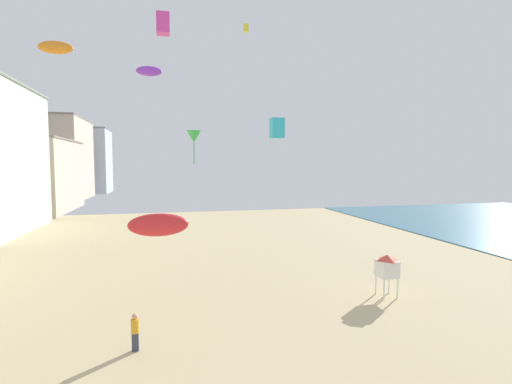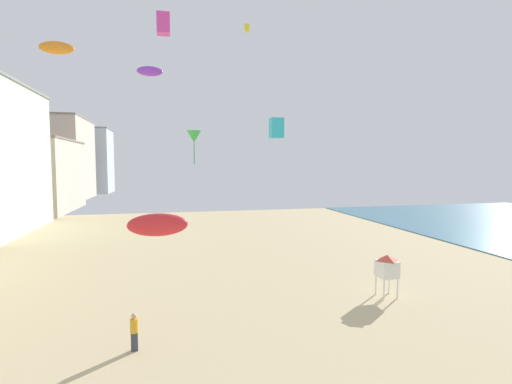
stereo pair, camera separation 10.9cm
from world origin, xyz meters
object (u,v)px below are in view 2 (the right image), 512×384
at_px(kite_red_parafoil, 158,225).
at_px(kite_green_delta, 194,137).
at_px(kite_purple_parafoil, 150,71).
at_px(kite_magenta_box, 163,24).
at_px(kite_flyer, 134,330).
at_px(kite_yellow_box, 247,28).
at_px(lifeguard_stand, 387,266).
at_px(kite_orange_parafoil, 57,48).
at_px(kite_cyan_box, 276,128).

bearing_deg(kite_red_parafoil, kite_green_delta, 76.26).
distance_m(kite_purple_parafoil, kite_magenta_box, 13.38).
bearing_deg(kite_purple_parafoil, kite_flyer, -89.17).
relative_size(kite_yellow_box, kite_purple_parafoil, 0.31).
xyz_separation_m(lifeguard_stand, kite_yellow_box, (-3.86, 23.26, 21.71)).
height_order(kite_purple_parafoil, kite_green_delta, kite_purple_parafoil).
xyz_separation_m(kite_orange_parafoil, kite_magenta_box, (8.77, -5.71, 0.61)).
relative_size(kite_yellow_box, kite_cyan_box, 0.90).
xyz_separation_m(kite_purple_parafoil, kite_magenta_box, (1.66, -13.27, 0.33)).
xyz_separation_m(kite_purple_parafoil, kite_green_delta, (3.64, -15.71, -8.07)).
xyz_separation_m(kite_yellow_box, kite_cyan_box, (-3.83, -25.78, -13.86)).
distance_m(lifeguard_stand, kite_orange_parafoil, 30.85).
xyz_separation_m(kite_cyan_box, kite_green_delta, (-3.29, 9.47, 0.22)).
bearing_deg(kite_red_parafoil, kite_cyan_box, -2.63).
xyz_separation_m(kite_green_delta, kite_magenta_box, (-1.99, 2.44, 8.41)).
bearing_deg(kite_orange_parafoil, kite_cyan_box, -51.45).
relative_size(lifeguard_stand, kite_orange_parafoil, 0.93).
xyz_separation_m(kite_flyer, kite_green_delta, (3.27, 10.43, 8.99)).
height_order(kite_yellow_box, kite_cyan_box, kite_yellow_box).
bearing_deg(kite_flyer, kite_orange_parafoil, 152.16).
height_order(kite_yellow_box, kite_magenta_box, kite_yellow_box).
distance_m(lifeguard_stand, kite_cyan_box, 11.27).
bearing_deg(kite_yellow_box, kite_flyer, -111.21).
height_order(kite_flyer, kite_cyan_box, kite_cyan_box).
height_order(kite_flyer, kite_green_delta, kite_green_delta).
distance_m(kite_red_parafoil, kite_purple_parafoil, 28.04).
bearing_deg(lifeguard_stand, kite_purple_parafoil, 140.21).
xyz_separation_m(kite_red_parafoil, kite_green_delta, (2.25, 9.22, 4.69)).
relative_size(kite_purple_parafoil, kite_green_delta, 1.16).
relative_size(kite_yellow_box, kite_orange_parafoil, 0.31).
relative_size(kite_flyer, kite_cyan_box, 1.75).
relative_size(kite_flyer, kite_orange_parafoil, 0.60).
height_order(kite_orange_parafoil, kite_green_delta, kite_orange_parafoil).
bearing_deg(kite_yellow_box, lifeguard_stand, -80.58).
relative_size(kite_red_parafoil, kite_purple_parafoil, 1.00).
bearing_deg(kite_flyer, kite_cyan_box, 48.52).
height_order(kite_green_delta, kite_magenta_box, kite_magenta_box).
bearing_deg(lifeguard_stand, kite_red_parafoil, -152.87).
distance_m(kite_red_parafoil, kite_orange_parafoil, 23.02).
height_order(kite_red_parafoil, kite_cyan_box, kite_cyan_box).
xyz_separation_m(kite_orange_parafoil, kite_purple_parafoil, (7.11, 7.56, 0.28)).
distance_m(kite_yellow_box, kite_magenta_box, 17.40).
height_order(lifeguard_stand, kite_red_parafoil, kite_red_parafoil).
height_order(lifeguard_stand, kite_yellow_box, kite_yellow_box).
bearing_deg(kite_flyer, kite_magenta_box, 124.52).
bearing_deg(kite_red_parafoil, lifeguard_stand, 9.75).
bearing_deg(kite_green_delta, kite_orange_parafoil, 142.84).
distance_m(kite_red_parafoil, kite_magenta_box, 17.54).
distance_m(kite_flyer, kite_orange_parafoil, 26.13).
bearing_deg(kite_magenta_box, kite_red_parafoil, -91.32).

